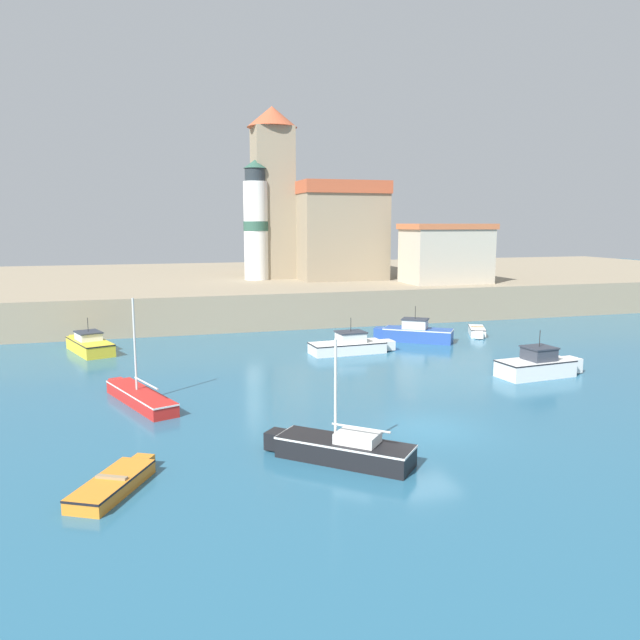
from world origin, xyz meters
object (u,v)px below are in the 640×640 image
at_px(dinghy_white_6, 477,331).
at_px(motorboat_yellow_3, 89,344).
at_px(motorboat_white_8, 538,365).
at_px(harbor_shed_near_wharf, 446,253).
at_px(church, 316,224).
at_px(motorboat_white_0, 350,345).
at_px(lighthouse, 256,223).
at_px(motorboat_blue_7, 416,333).
at_px(sailboat_black_4, 342,448).
at_px(dinghy_orange_5, 114,483).
at_px(sailboat_red_2, 140,396).

bearing_deg(dinghy_white_6, motorboat_yellow_3, 176.45).
distance_m(motorboat_white_8, harbor_shed_near_wharf, 24.26).
xyz_separation_m(motorboat_yellow_3, church, (21.37, 20.84, 7.75)).
height_order(motorboat_white_0, lighthouse, lighthouse).
distance_m(motorboat_blue_7, lighthouse, 22.62).
distance_m(sailboat_black_4, dinghy_white_6, 27.24).
distance_m(dinghy_orange_5, motorboat_white_8, 23.67).
xyz_separation_m(dinghy_white_6, lighthouse, (-13.10, 18.95, 8.04)).
bearing_deg(motorboat_blue_7, motorboat_yellow_3, 173.37).
distance_m(dinghy_white_6, lighthouse, 24.40).
bearing_deg(dinghy_orange_5, lighthouse, 73.17).
bearing_deg(dinghy_orange_5, harbor_shed_near_wharf, 48.61).
relative_size(motorboat_white_0, harbor_shed_near_wharf, 0.73).
relative_size(motorboat_yellow_3, dinghy_orange_5, 1.44).
bearing_deg(motorboat_white_0, motorboat_blue_7, 23.34).
bearing_deg(sailboat_black_4, motorboat_yellow_3, 113.67).
bearing_deg(dinghy_orange_5, dinghy_white_6, 39.97).
distance_m(sailboat_red_2, motorboat_blue_7, 21.69).
xyz_separation_m(sailboat_red_2, motorboat_white_8, (21.03, -0.70, 0.26)).
bearing_deg(sailboat_black_4, motorboat_white_8, 31.41).
relative_size(motorboat_blue_7, harbor_shed_near_wharf, 0.68).
bearing_deg(sailboat_red_2, motorboat_blue_7, 29.15).
bearing_deg(dinghy_white_6, motorboat_white_0, -163.36).
relative_size(dinghy_white_6, harbor_shed_near_wharf, 0.42).
xyz_separation_m(dinghy_orange_5, motorboat_white_8, (21.88, 9.02, 0.36)).
bearing_deg(sailboat_black_4, lighthouse, 83.59).
distance_m(motorboat_white_0, harbor_shed_near_wharf, 20.61).
distance_m(sailboat_red_2, church, 39.39).
xyz_separation_m(sailboat_red_2, lighthouse, (11.28, 30.38, 8.01)).
relative_size(dinghy_white_6, motorboat_white_8, 0.64).
distance_m(sailboat_black_4, motorboat_white_8, 16.67).
distance_m(dinghy_orange_5, church, 48.37).
xyz_separation_m(sailboat_black_4, dinghy_orange_5, (-7.66, -0.33, -0.21)).
bearing_deg(sailboat_red_2, motorboat_white_8, -1.92).
bearing_deg(harbor_shed_near_wharf, lighthouse, 152.92).
height_order(motorboat_white_0, motorboat_white_8, motorboat_white_8).
relative_size(motorboat_white_0, motorboat_white_8, 1.12).
height_order(sailboat_red_2, dinghy_white_6, sailboat_red_2).
xyz_separation_m(lighthouse, harbor_shed_near_wharf, (16.00, -8.18, -2.76)).
relative_size(sailboat_black_4, motorboat_blue_7, 0.92).
height_order(lighthouse, harbor_shed_near_wharf, lighthouse).
relative_size(motorboat_blue_7, motorboat_white_8, 1.04).
bearing_deg(church, lighthouse, -152.96).
height_order(motorboat_white_0, motorboat_blue_7, motorboat_blue_7).
xyz_separation_m(sailboat_black_4, motorboat_blue_7, (12.14, 19.96, 0.15)).
relative_size(motorboat_white_0, church, 0.33).
distance_m(sailboat_red_2, motorboat_yellow_3, 13.48).
relative_size(lighthouse, harbor_shed_near_wharf, 1.45).
bearing_deg(motorboat_white_8, sailboat_red_2, 178.08).
bearing_deg(motorboat_blue_7, lighthouse, 111.16).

